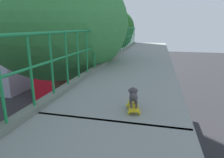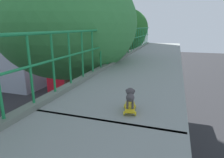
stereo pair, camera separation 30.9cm
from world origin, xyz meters
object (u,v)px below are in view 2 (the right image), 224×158
Objects in this scene: car_silver_fifth at (59,135)px; city_bus at (84,71)px; small_dog at (130,96)px; toy_skateboard at (130,108)px.

city_bus is at bearing 108.37° from car_silver_fifth.
small_dog is (9.89, -18.24, 4.26)m from city_bus.
car_silver_fifth is 9.82× the size of toy_skateboard.
city_bus is (-3.92, 11.79, 1.30)m from car_silver_fifth.
city_bus is 21.18m from small_dog.
small_dog is (-0.01, 0.04, 0.20)m from toy_skateboard.
toy_skateboard is 1.30× the size of small_dog.
small_dog is at bearing -61.53° from city_bus.
toy_skateboard reaches higher than city_bus.
small_dog is (5.97, -6.45, 5.57)m from car_silver_fifth.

